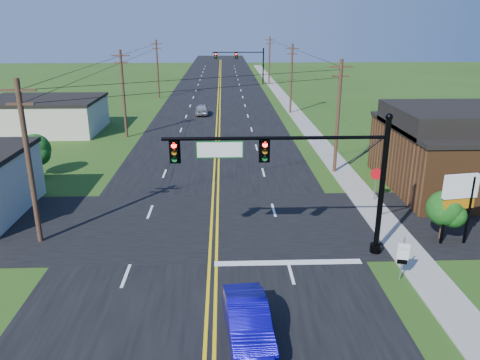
{
  "coord_description": "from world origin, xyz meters",
  "views": [
    {
      "loc": [
        0.78,
        -14.05,
        11.66
      ],
      "look_at": [
        1.66,
        10.0,
        3.49
      ],
      "focal_mm": 35.0,
      "sensor_mm": 36.0,
      "label": 1
    }
  ],
  "objects_px": {
    "signal_mast_far": "(241,60)",
    "blue_car": "(248,322)",
    "stop_sign": "(376,177)",
    "route_sign": "(403,255)",
    "signal_mast_main": "(295,168)"
  },
  "relations": [
    {
      "from": "blue_car",
      "to": "stop_sign",
      "type": "relative_size",
      "value": 1.93
    },
    {
      "from": "stop_sign",
      "to": "signal_mast_main",
      "type": "bearing_deg",
      "value": -120.01
    },
    {
      "from": "route_sign",
      "to": "stop_sign",
      "type": "distance_m",
      "value": 10.47
    },
    {
      "from": "signal_mast_far",
      "to": "blue_car",
      "type": "distance_m",
      "value": 79.0
    },
    {
      "from": "signal_mast_far",
      "to": "stop_sign",
      "type": "xyz_separation_m",
      "value": [
        6.63,
        -64.5,
        -2.85
      ]
    },
    {
      "from": "signal_mast_far",
      "to": "route_sign",
      "type": "distance_m",
      "value": 74.99
    },
    {
      "from": "signal_mast_far",
      "to": "stop_sign",
      "type": "bearing_deg",
      "value": -84.13
    },
    {
      "from": "signal_mast_main",
      "to": "stop_sign",
      "type": "height_order",
      "value": "signal_mast_main"
    },
    {
      "from": "stop_sign",
      "to": "blue_car",
      "type": "bearing_deg",
      "value": -111.38
    },
    {
      "from": "route_sign",
      "to": "stop_sign",
      "type": "xyz_separation_m",
      "value": [
        1.96,
        10.28,
        0.41
      ]
    },
    {
      "from": "signal_mast_far",
      "to": "blue_car",
      "type": "xyz_separation_m",
      "value": [
        -2.8,
        -78.86,
        -3.8
      ]
    },
    {
      "from": "signal_mast_far",
      "to": "signal_mast_main",
      "type": "bearing_deg",
      "value": -90.08
    },
    {
      "from": "signal_mast_main",
      "to": "blue_car",
      "type": "height_order",
      "value": "signal_mast_main"
    },
    {
      "from": "signal_mast_far",
      "to": "blue_car",
      "type": "bearing_deg",
      "value": -92.03
    },
    {
      "from": "stop_sign",
      "to": "signal_mast_far",
      "type": "bearing_deg",
      "value": 107.78
    }
  ]
}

